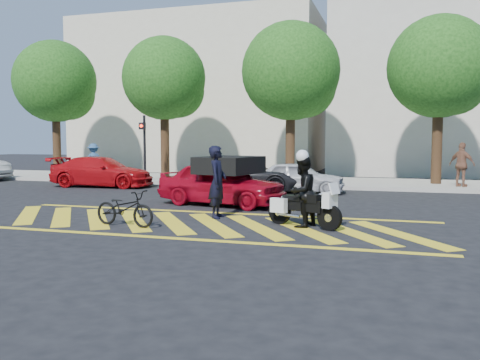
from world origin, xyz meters
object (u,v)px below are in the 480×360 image
(red_convertible, at_px, (221,183))
(parked_mid_right, at_px, (298,177))
(bicycle, at_px, (125,208))
(parked_mid_left, at_px, (247,176))
(officer_bike, at_px, (217,182))
(officer_moto, at_px, (302,192))
(police_motorcycle, at_px, (303,207))
(parked_left, at_px, (102,172))

(red_convertible, relative_size, parked_mid_right, 1.15)
(bicycle, distance_m, parked_mid_left, 8.69)
(officer_bike, distance_m, officer_moto, 2.53)
(officer_moto, height_order, parked_mid_left, officer_moto)
(police_motorcycle, distance_m, parked_mid_left, 8.32)
(parked_left, bearing_deg, bicycle, -148.64)
(police_motorcycle, bearing_deg, parked_left, 167.37)
(parked_mid_right, bearing_deg, parked_left, 86.18)
(bicycle, height_order, parked_left, parked_left)
(parked_mid_right, bearing_deg, red_convertible, 155.13)
(bicycle, xyz_separation_m, red_convertible, (0.97, 4.37, 0.27))
(officer_bike, height_order, red_convertible, officer_bike)
(bicycle, bearing_deg, officer_moto, -65.26)
(parked_mid_left, bearing_deg, officer_bike, -174.30)
(police_motorcycle, bearing_deg, parked_mid_left, 139.11)
(bicycle, height_order, parked_mid_right, parked_mid_right)
(red_convertible, height_order, parked_left, red_convertible)
(police_motorcycle, xyz_separation_m, red_convertible, (-3.18, 3.21, 0.22))
(red_convertible, bearing_deg, parked_mid_left, 17.08)
(officer_bike, relative_size, officer_moto, 1.13)
(parked_left, bearing_deg, parked_mid_right, -93.74)
(officer_bike, distance_m, bicycle, 2.61)
(red_convertible, bearing_deg, bicycle, 179.30)
(officer_bike, relative_size, parked_mid_right, 0.54)
(parked_left, height_order, parked_mid_right, parked_left)
(bicycle, xyz_separation_m, police_motorcycle, (4.14, 1.16, 0.05))
(police_motorcycle, distance_m, parked_left, 12.69)
(officer_moto, bearing_deg, police_motorcycle, 152.35)
(bicycle, distance_m, police_motorcycle, 4.30)
(officer_moto, xyz_separation_m, parked_left, (-10.22, 7.52, -0.19))
(officer_bike, bearing_deg, police_motorcycle, -111.86)
(red_convertible, bearing_deg, officer_moto, -123.78)
(red_convertible, xyz_separation_m, parked_mid_left, (-0.40, 4.30, -0.07))
(bicycle, height_order, red_convertible, red_convertible)
(officer_bike, distance_m, parked_left, 10.33)
(officer_bike, distance_m, parked_mid_right, 6.84)
(officer_bike, height_order, officer_moto, officer_bike)
(police_motorcycle, relative_size, red_convertible, 0.46)
(officer_moto, xyz_separation_m, parked_mid_left, (-3.56, 7.52, -0.22))
(police_motorcycle, bearing_deg, officer_moto, -117.65)
(bicycle, bearing_deg, parked_mid_left, 5.44)
(parked_mid_left, relative_size, parked_mid_right, 1.27)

